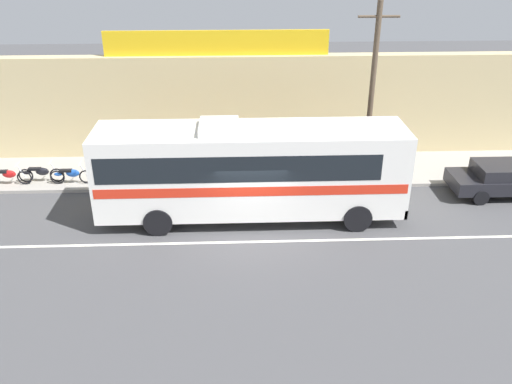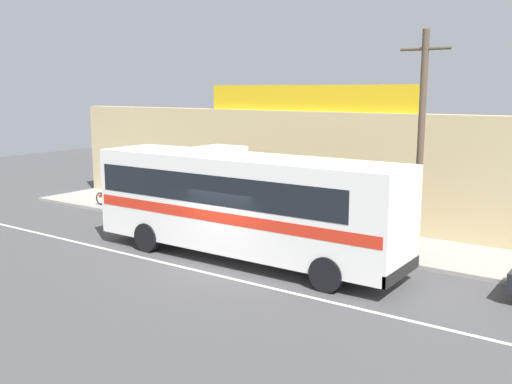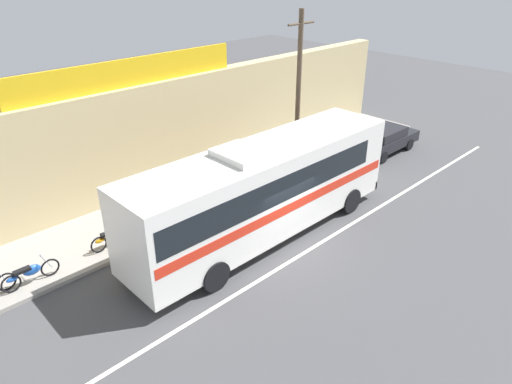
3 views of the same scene
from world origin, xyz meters
name	(u,v)px [view 1 (image 1 of 3)]	position (x,y,z in m)	size (l,w,h in m)	color
ground_plane	(251,230)	(0.00, 0.00, 0.00)	(70.00, 70.00, 0.00)	#444447
sidewalk_slab	(248,171)	(0.00, 5.20, 0.07)	(30.00, 3.60, 0.14)	gray
storefront_facade	(246,107)	(0.00, 7.35, 2.40)	(30.00, 0.70, 4.80)	tan
storefront_billboard	(217,43)	(-1.29, 7.35, 5.35)	(10.01, 0.12, 1.10)	gold
road_center_stripe	(252,242)	(0.00, -0.80, 0.00)	(30.00, 0.14, 0.01)	silver
intercity_bus	(249,167)	(-0.06, 1.05, 2.07)	(11.28, 2.66, 3.78)	white
parked_car	(505,178)	(10.47, 2.53, 0.74)	(4.44, 1.88, 1.37)	black
utility_pole	(372,93)	(4.99, 3.91, 3.98)	(1.60, 0.22, 7.41)	brown
motorcycle_black	(71,174)	(-7.53, 4.01, 0.57)	(1.84, 0.56, 0.94)	black
motorcycle_green	(143,172)	(-4.53, 4.14, 0.57)	(1.86, 0.56, 0.94)	black
motorcycle_red	(7,175)	(-10.20, 4.02, 0.57)	(1.97, 0.56, 0.94)	black
motorcycle_purple	(40,173)	(-8.88, 4.23, 0.57)	(1.94, 0.56, 0.94)	black
pedestrian_far_right	(303,153)	(2.44, 4.79, 1.09)	(0.30, 0.48, 1.64)	navy
pedestrian_by_curb	(198,151)	(-2.16, 5.01, 1.16)	(0.30, 0.48, 1.74)	navy
pedestrian_far_left	(281,150)	(1.50, 5.11, 1.07)	(0.30, 0.48, 1.61)	black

